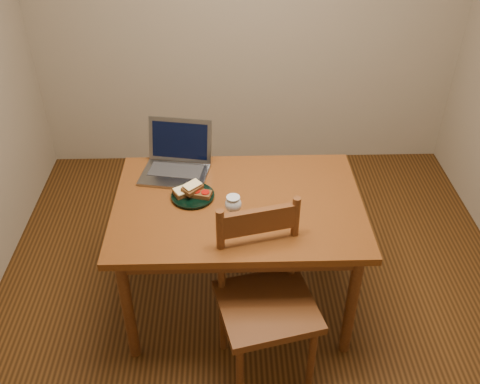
{
  "coord_description": "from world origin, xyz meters",
  "views": [
    {
      "loc": [
        -0.16,
        -2.22,
        2.43
      ],
      "look_at": [
        -0.1,
        0.0,
        0.8
      ],
      "focal_mm": 40.0,
      "sensor_mm": 36.0,
      "label": 1
    }
  ],
  "objects_px": {
    "table": "(238,215)",
    "laptop": "(177,158)",
    "chair": "(266,294)",
    "milk_glass": "(233,210)",
    "plate": "(193,196)"
  },
  "relations": [
    {
      "from": "table",
      "to": "milk_glass",
      "type": "bearing_deg",
      "value": -99.83
    },
    {
      "from": "laptop",
      "to": "chair",
      "type": "bearing_deg",
      "value": -49.05
    },
    {
      "from": "chair",
      "to": "milk_glass",
      "type": "xyz_separation_m",
      "value": [
        -0.15,
        0.28,
        0.29
      ]
    },
    {
      "from": "plate",
      "to": "milk_glass",
      "type": "xyz_separation_m",
      "value": [
        0.21,
        -0.21,
        0.07
      ]
    },
    {
      "from": "table",
      "to": "laptop",
      "type": "bearing_deg",
      "value": 135.82
    },
    {
      "from": "plate",
      "to": "milk_glass",
      "type": "bearing_deg",
      "value": -44.82
    },
    {
      "from": "table",
      "to": "chair",
      "type": "xyz_separation_m",
      "value": [
        0.12,
        -0.44,
        -0.13
      ]
    },
    {
      "from": "table",
      "to": "chair",
      "type": "relative_size",
      "value": 2.41
    },
    {
      "from": "chair",
      "to": "laptop",
      "type": "height_order",
      "value": "laptop"
    },
    {
      "from": "chair",
      "to": "milk_glass",
      "type": "bearing_deg",
      "value": 104.37
    },
    {
      "from": "table",
      "to": "chair",
      "type": "height_order",
      "value": "chair"
    },
    {
      "from": "table",
      "to": "milk_glass",
      "type": "height_order",
      "value": "milk_glass"
    },
    {
      "from": "table",
      "to": "laptop",
      "type": "height_order",
      "value": "laptop"
    },
    {
      "from": "laptop",
      "to": "table",
      "type": "bearing_deg",
      "value": -33.9
    },
    {
      "from": "laptop",
      "to": "plate",
      "type": "bearing_deg",
      "value": -60.46
    }
  ]
}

